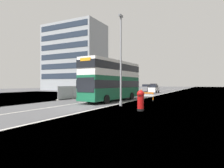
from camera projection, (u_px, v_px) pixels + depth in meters
The scene contains 14 objects.
ground at pixel (83, 108), 17.75m from camera, with size 140.00×280.00×0.10m.
double_decker_bus at pixel (113, 80), 24.75m from camera, with size 3.38×11.32×5.15m.
lamppost_foreground at pixel (121, 63), 19.15m from camera, with size 0.29×0.70×9.14m.
red_pillar_postbox at pixel (141, 100), 15.68m from camera, with size 0.60×0.60×1.70m.
roadworks_barrier at pixel (148, 95), 25.37m from camera, with size 1.42×0.48×1.11m.
construction_site_fence at pixel (97, 91), 34.73m from camera, with size 0.44×20.60×1.93m.
car_oncoming_near at pixel (126, 89), 41.65m from camera, with size 1.96×4.15×2.20m.
car_receding_mid at pixel (154, 89), 46.50m from camera, with size 1.93×4.08×2.00m.
car_receding_far at pixel (146, 88), 54.58m from camera, with size 2.03×4.30×2.07m.
car_far_side at pixel (154, 87), 60.25m from camera, with size 1.97×4.06×2.26m.
bare_tree_far_verge_near at pixel (109, 82), 60.08m from camera, with size 3.58×2.39×5.51m.
bare_tree_far_verge_mid at pixel (125, 82), 61.19m from camera, with size 3.39×3.55×5.45m.
pedestrian_at_kerb at pixel (142, 97), 20.53m from camera, with size 0.34×0.34×1.67m.
backdrop_office_block at pixel (75, 58), 67.45m from camera, with size 20.49×12.17×22.79m.
Camera 1 is at (11.01, -14.50, 2.23)m, focal length 30.67 mm.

